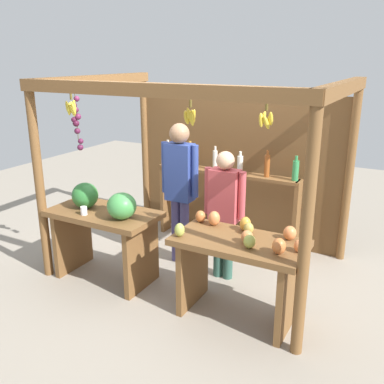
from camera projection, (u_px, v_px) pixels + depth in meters
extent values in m
plane|color=gray|center=(200.00, 265.00, 5.19)|extent=(12.00, 12.00, 0.00)
cylinder|color=brown|center=(39.00, 183.00, 4.67)|extent=(0.10, 0.10, 2.20)
cylinder|color=brown|center=(306.00, 233.00, 3.35)|extent=(0.10, 0.10, 2.20)
cylinder|color=brown|center=(145.00, 149.00, 6.37)|extent=(0.10, 0.10, 2.20)
cylinder|color=brown|center=(349.00, 173.00, 5.06)|extent=(0.10, 0.10, 2.20)
cube|color=brown|center=(147.00, 90.00, 3.69)|extent=(3.01, 0.12, 0.12)
cube|color=brown|center=(95.00, 80.00, 5.21)|extent=(0.12, 2.14, 0.12)
cube|color=brown|center=(343.00, 88.00, 3.89)|extent=(0.12, 2.14, 0.12)
cube|color=brown|center=(236.00, 168.00, 5.77)|extent=(2.91, 0.04, 1.98)
cylinder|color=brown|center=(267.00, 107.00, 3.42)|extent=(0.02, 0.02, 0.06)
ellipsoid|color=gold|center=(271.00, 119.00, 3.43)|extent=(0.04, 0.06, 0.12)
ellipsoid|color=gold|center=(269.00, 120.00, 3.48)|extent=(0.06, 0.05, 0.12)
ellipsoid|color=gold|center=(263.00, 118.00, 3.48)|extent=(0.06, 0.07, 0.13)
ellipsoid|color=gold|center=(261.00, 120.00, 3.45)|extent=(0.05, 0.06, 0.13)
ellipsoid|color=gold|center=(266.00, 122.00, 3.43)|extent=(0.08, 0.05, 0.13)
cylinder|color=brown|center=(190.00, 104.00, 3.66)|extent=(0.02, 0.02, 0.06)
ellipsoid|color=gold|center=(193.00, 117.00, 3.68)|extent=(0.04, 0.08, 0.12)
ellipsoid|color=gold|center=(193.00, 116.00, 3.70)|extent=(0.06, 0.06, 0.13)
ellipsoid|color=gold|center=(193.00, 116.00, 3.72)|extent=(0.07, 0.04, 0.12)
ellipsoid|color=gold|center=(190.00, 116.00, 3.71)|extent=(0.07, 0.07, 0.13)
ellipsoid|color=gold|center=(188.00, 117.00, 3.70)|extent=(0.04, 0.06, 0.12)
ellipsoid|color=gold|center=(186.00, 117.00, 3.68)|extent=(0.08, 0.07, 0.13)
ellipsoid|color=gold|center=(189.00, 115.00, 3.66)|extent=(0.06, 0.04, 0.12)
ellipsoid|color=gold|center=(192.00, 119.00, 3.66)|extent=(0.05, 0.05, 0.13)
cylinder|color=brown|center=(71.00, 97.00, 4.30)|extent=(0.02, 0.02, 0.06)
ellipsoid|color=yellow|center=(74.00, 109.00, 4.33)|extent=(0.04, 0.08, 0.14)
ellipsoid|color=yellow|center=(74.00, 108.00, 4.34)|extent=(0.07, 0.07, 0.14)
ellipsoid|color=yellow|center=(73.00, 106.00, 4.35)|extent=(0.07, 0.05, 0.14)
ellipsoid|color=yellow|center=(70.00, 108.00, 4.37)|extent=(0.05, 0.07, 0.14)
ellipsoid|color=yellow|center=(70.00, 109.00, 4.34)|extent=(0.05, 0.06, 0.14)
ellipsoid|color=yellow|center=(68.00, 107.00, 4.31)|extent=(0.08, 0.05, 0.14)
ellipsoid|color=yellow|center=(72.00, 110.00, 4.32)|extent=(0.07, 0.07, 0.14)
cylinder|color=#4C422D|center=(77.00, 117.00, 4.64)|extent=(0.01, 0.01, 0.55)
sphere|color=#601E42|center=(77.00, 99.00, 4.61)|extent=(0.06, 0.06, 0.06)
sphere|color=#47142D|center=(74.00, 105.00, 4.59)|extent=(0.06, 0.06, 0.06)
sphere|color=#511938|center=(76.00, 110.00, 4.59)|extent=(0.07, 0.07, 0.07)
sphere|color=#601E42|center=(78.00, 117.00, 4.64)|extent=(0.07, 0.07, 0.07)
sphere|color=#47142D|center=(74.00, 120.00, 4.64)|extent=(0.06, 0.06, 0.06)
sphere|color=#47142D|center=(76.00, 123.00, 4.66)|extent=(0.07, 0.07, 0.07)
sphere|color=#511938|center=(77.00, 131.00, 4.71)|extent=(0.07, 0.07, 0.07)
sphere|color=#511938|center=(81.00, 141.00, 4.73)|extent=(0.06, 0.06, 0.06)
sphere|color=#511938|center=(80.00, 147.00, 4.76)|extent=(0.07, 0.07, 0.07)
cube|color=brown|center=(103.00, 214.00, 4.68)|extent=(1.22, 0.64, 0.06)
cube|color=brown|center=(73.00, 239.00, 5.02)|extent=(0.06, 0.58, 0.75)
cube|color=brown|center=(142.00, 257.00, 4.58)|extent=(0.06, 0.58, 0.75)
ellipsoid|color=#429347|center=(122.00, 206.00, 4.42)|extent=(0.38, 0.38, 0.28)
ellipsoid|color=#2D7533|center=(85.00, 195.00, 4.74)|extent=(0.41, 0.41, 0.29)
cylinder|color=white|center=(84.00, 211.00, 4.56)|extent=(0.07, 0.07, 0.09)
cube|color=brown|center=(239.00, 243.00, 3.96)|extent=(1.22, 0.64, 0.06)
cube|color=brown|center=(193.00, 270.00, 4.30)|extent=(0.06, 0.58, 0.75)
cube|color=brown|center=(288.00, 294.00, 3.86)|extent=(0.06, 0.58, 0.75)
ellipsoid|color=#E07F47|center=(300.00, 246.00, 3.68)|extent=(0.11, 0.11, 0.12)
ellipsoid|color=#E07F47|center=(247.00, 237.00, 3.86)|extent=(0.14, 0.14, 0.12)
ellipsoid|color=#A8B24C|center=(249.00, 241.00, 3.76)|extent=(0.13, 0.13, 0.13)
ellipsoid|color=#CC7038|center=(279.00, 246.00, 3.64)|extent=(0.14, 0.14, 0.14)
ellipsoid|color=gold|center=(245.00, 224.00, 4.13)|extent=(0.12, 0.12, 0.14)
ellipsoid|color=#E07F47|center=(290.00, 233.00, 3.93)|extent=(0.16, 0.16, 0.13)
ellipsoid|color=#B79E47|center=(249.00, 228.00, 4.05)|extent=(0.11, 0.11, 0.11)
ellipsoid|color=#E07F47|center=(214.00, 218.00, 4.26)|extent=(0.14, 0.14, 0.15)
ellipsoid|color=#A8B24C|center=(180.00, 230.00, 4.00)|extent=(0.12, 0.12, 0.13)
ellipsoid|color=#CC7038|center=(200.00, 216.00, 4.35)|extent=(0.14, 0.14, 0.12)
cube|color=brown|center=(165.00, 197.00, 6.12)|extent=(0.05, 0.20, 1.00)
cube|color=brown|center=(296.00, 220.00, 5.26)|extent=(0.05, 0.20, 1.00)
cube|color=brown|center=(227.00, 173.00, 5.54)|extent=(1.89, 0.22, 0.04)
cylinder|color=silver|center=(168.00, 154.00, 5.90)|extent=(0.08, 0.08, 0.27)
cylinder|color=silver|center=(168.00, 142.00, 5.85)|extent=(0.03, 0.03, 0.06)
cylinder|color=gold|center=(190.00, 156.00, 5.74)|extent=(0.08, 0.08, 0.29)
cylinder|color=gold|center=(190.00, 143.00, 5.69)|extent=(0.03, 0.03, 0.06)
cylinder|color=silver|center=(215.00, 160.00, 5.58)|extent=(0.06, 0.06, 0.26)
cylinder|color=silver|center=(215.00, 148.00, 5.53)|extent=(0.03, 0.03, 0.06)
cylinder|color=silver|center=(240.00, 165.00, 5.42)|extent=(0.07, 0.07, 0.22)
cylinder|color=silver|center=(240.00, 154.00, 5.38)|extent=(0.03, 0.03, 0.06)
cylinder|color=#994C1E|center=(267.00, 166.00, 5.25)|extent=(0.07, 0.07, 0.27)
cylinder|color=#994C1E|center=(268.00, 153.00, 5.20)|extent=(0.03, 0.03, 0.06)
cylinder|color=#338C4C|center=(296.00, 171.00, 5.10)|extent=(0.08, 0.08, 0.24)
cylinder|color=#338C4C|center=(296.00, 158.00, 5.05)|extent=(0.03, 0.03, 0.06)
cylinder|color=#484277|center=(176.00, 230.00, 5.22)|extent=(0.11, 0.11, 0.80)
cylinder|color=#484277|center=(185.00, 232.00, 5.17)|extent=(0.11, 0.11, 0.80)
cube|color=#2D428C|center=(180.00, 172.00, 4.98)|extent=(0.32, 0.19, 0.68)
cylinder|color=#2D428C|center=(165.00, 167.00, 5.06)|extent=(0.08, 0.08, 0.61)
cylinder|color=#2D428C|center=(195.00, 171.00, 4.87)|extent=(0.08, 0.08, 0.61)
sphere|color=#997051|center=(179.00, 133.00, 4.84)|extent=(0.23, 0.23, 0.23)
cylinder|color=#2F584A|center=(218.00, 248.00, 4.86)|extent=(0.11, 0.11, 0.69)
cylinder|color=#2F584A|center=(228.00, 250.00, 4.81)|extent=(0.11, 0.11, 0.69)
cube|color=#BF474C|center=(225.00, 196.00, 4.64)|extent=(0.32, 0.19, 0.58)
cylinder|color=#BF474C|center=(208.00, 190.00, 4.72)|extent=(0.08, 0.08, 0.52)
cylinder|color=#BF474C|center=(242.00, 196.00, 4.54)|extent=(0.08, 0.08, 0.52)
sphere|color=tan|center=(225.00, 161.00, 4.52)|extent=(0.20, 0.20, 0.20)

